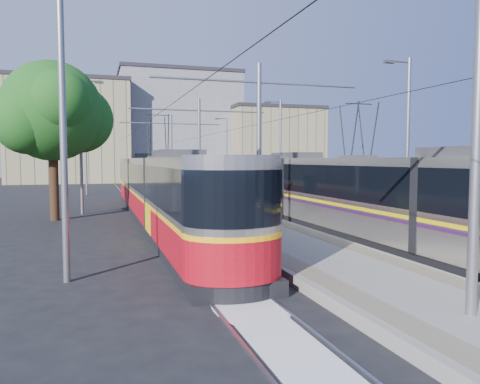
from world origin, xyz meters
name	(u,v)px	position (x,y,z in m)	size (l,w,h in m)	color
ground	(357,279)	(0.00, 0.00, 0.00)	(160.00, 160.00, 0.00)	black
platform	(210,209)	(0.00, 17.00, 0.15)	(4.00, 50.00, 0.30)	gray
tactile_strip_left	(187,208)	(-1.45, 17.00, 0.30)	(0.70, 50.00, 0.01)	gray
tactile_strip_right	(232,206)	(1.45, 17.00, 0.30)	(0.70, 50.00, 0.01)	gray
rails	(210,212)	(0.00, 17.00, 0.02)	(8.71, 70.00, 0.03)	gray
track_arrow	(274,332)	(-3.60, -3.00, 0.01)	(1.20, 5.00, 0.01)	silver
tram_left	(159,189)	(-3.60, 13.34, 1.71)	(2.43, 29.15, 5.50)	black
tram_right	(357,193)	(3.60, 5.99, 1.86)	(2.43, 30.91, 5.50)	black
catenary	(222,136)	(0.00, 14.15, 4.52)	(9.20, 70.00, 7.00)	gray
street_lamps	(196,146)	(0.00, 21.00, 4.18)	(15.18, 38.22, 8.00)	gray
shelter	(223,190)	(-0.18, 13.24, 1.60)	(1.08, 1.30, 2.48)	black
tree	(59,114)	(-8.49, 15.77, 5.66)	(5.76, 5.33, 8.37)	#382314
building_left	(70,132)	(-10.00, 60.00, 7.18)	(16.32, 12.24, 14.34)	#988F67
building_centre	(177,127)	(6.00, 64.00, 8.41)	(18.36, 14.28, 16.80)	gray
building_right	(272,144)	(20.00, 58.00, 5.68)	(14.28, 10.20, 11.33)	#988F67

